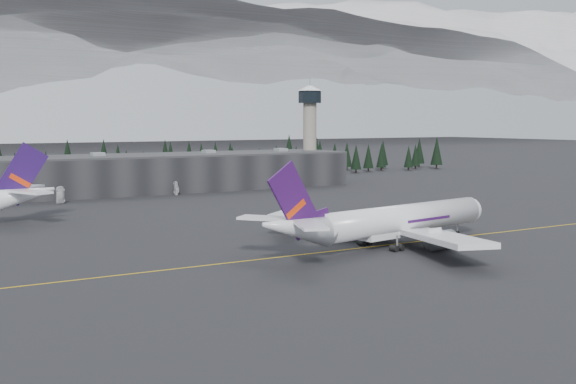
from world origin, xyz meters
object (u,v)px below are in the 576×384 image
control_tower (310,123)px  jet_main (385,222)px  gse_vehicle_b (177,193)px  terminal (128,174)px  gse_vehicle_a (60,201)px

control_tower → jet_main: bearing=-117.2°
jet_main → gse_vehicle_b: jet_main is taller
jet_main → terminal: bearing=83.9°
control_tower → jet_main: (-67.71, -131.80, -18.49)m
jet_main → gse_vehicle_b: 110.93m
terminal → jet_main: 129.01m
gse_vehicle_a → gse_vehicle_b: gse_vehicle_b is taller
control_tower → gse_vehicle_a: control_tower is taller
terminal → control_tower: control_tower is taller
terminal → gse_vehicle_b: size_ratio=34.27×
control_tower → jet_main: control_tower is taller
control_tower → gse_vehicle_b: (-64.79, -20.99, -22.61)m
terminal → gse_vehicle_a: bearing=-140.9°
terminal → jet_main: size_ratio=2.71×
jet_main → gse_vehicle_a: (-35.34, 105.99, -4.20)m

